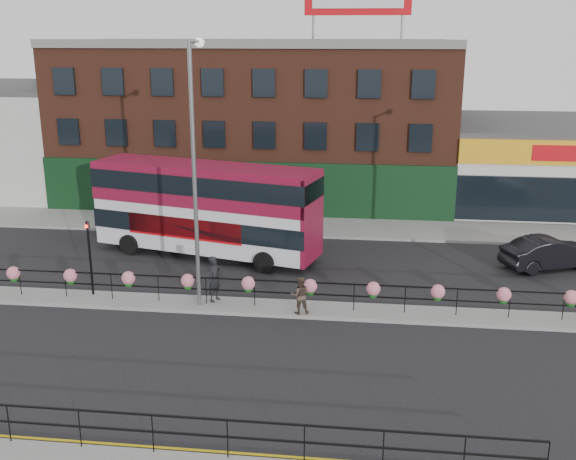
# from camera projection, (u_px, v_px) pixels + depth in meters

# --- Properties ---
(ground) EXTENTS (120.00, 120.00, 0.00)m
(ground) POSITION_uv_depth(u_px,v_px,m) (279.00, 310.00, 27.23)
(ground) COLOR black
(ground) RESTS_ON ground
(north_pavement) EXTENTS (60.00, 4.00, 0.15)m
(north_pavement) POSITION_uv_depth(u_px,v_px,m) (307.00, 226.00, 38.64)
(north_pavement) COLOR gray
(north_pavement) RESTS_ON ground
(median) EXTENTS (60.00, 1.60, 0.15)m
(median) POSITION_uv_depth(u_px,v_px,m) (279.00, 308.00, 27.21)
(median) COLOR gray
(median) RESTS_ON ground
(yellow_line_inner) EXTENTS (60.00, 0.10, 0.01)m
(yellow_line_inner) POSITION_uv_depth(u_px,v_px,m) (231.00, 453.00, 18.00)
(yellow_line_inner) COLOR gold
(yellow_line_inner) RESTS_ON ground
(yellow_line_outer) EXTENTS (60.00, 0.10, 0.01)m
(yellow_line_outer) POSITION_uv_depth(u_px,v_px,m) (230.00, 457.00, 17.82)
(yellow_line_outer) COLOR gold
(yellow_line_outer) RESTS_ON ground
(brick_building) EXTENTS (25.00, 12.21, 10.30)m
(brick_building) POSITION_uv_depth(u_px,v_px,m) (259.00, 120.00, 45.24)
(brick_building) COLOR brown
(brick_building) RESTS_ON ground
(supermarket) EXTENTS (15.00, 12.25, 5.30)m
(supermarket) POSITION_uv_depth(u_px,v_px,m) (564.00, 163.00, 43.60)
(supermarket) COLOR silver
(supermarket) RESTS_ON ground
(median_railing) EXTENTS (30.04, 0.56, 1.23)m
(median_railing) POSITION_uv_depth(u_px,v_px,m) (279.00, 286.00, 26.94)
(median_railing) COLOR black
(median_railing) RESTS_ON median
(south_railing) EXTENTS (20.04, 0.05, 1.12)m
(south_railing) POSITION_uv_depth(u_px,v_px,m) (152.00, 425.00, 17.57)
(south_railing) COLOR black
(south_railing) RESTS_ON south_pavement
(double_decker_bus) EXTENTS (11.73, 5.50, 4.62)m
(double_decker_bus) POSITION_uv_depth(u_px,v_px,m) (206.00, 201.00, 33.09)
(double_decker_bus) COLOR silver
(double_decker_bus) RESTS_ON ground
(car) EXTENTS (4.75, 5.70, 1.52)m
(car) POSITION_uv_depth(u_px,v_px,m) (550.00, 253.00, 31.84)
(car) COLOR black
(car) RESTS_ON ground
(pedestrian_a) EXTENTS (1.04, 0.98, 1.92)m
(pedestrian_a) POSITION_uv_depth(u_px,v_px,m) (215.00, 279.00, 27.53)
(pedestrian_a) COLOR black
(pedestrian_a) RESTS_ON median
(pedestrian_b) EXTENTS (0.99, 0.90, 1.52)m
(pedestrian_b) POSITION_uv_depth(u_px,v_px,m) (300.00, 295.00, 26.35)
(pedestrian_b) COLOR #44352B
(pedestrian_b) RESTS_ON median
(lamp_column_west) EXTENTS (0.37, 1.83, 10.45)m
(lamp_column_west) POSITION_uv_depth(u_px,v_px,m) (195.00, 153.00, 25.88)
(lamp_column_west) COLOR slate
(lamp_column_west) RESTS_ON median
(traffic_light_median) EXTENTS (0.15, 0.28, 3.65)m
(traffic_light_median) POSITION_uv_depth(u_px,v_px,m) (89.00, 242.00, 27.83)
(traffic_light_median) COLOR black
(traffic_light_median) RESTS_ON median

